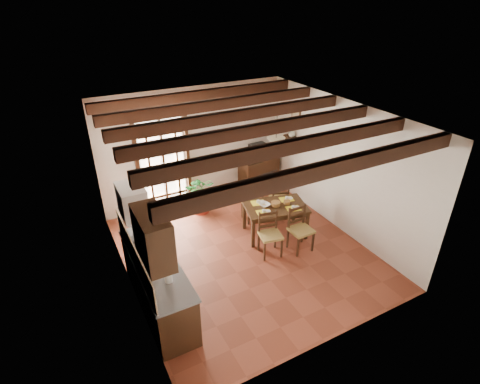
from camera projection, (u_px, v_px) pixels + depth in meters
ground_plane at (245, 251)px, 7.54m from camera, size 5.00×5.00×0.00m
room_shell at (246, 170)px, 6.68m from camera, size 4.52×5.02×2.81m
ceiling_beams at (246, 123)px, 6.26m from camera, size 4.50×4.34×0.20m
french_door at (163, 162)px, 8.55m from camera, size 1.26×0.11×2.32m
kitchen_counter at (157, 283)px, 6.04m from camera, size 0.64×2.25×1.38m
upper_cabinet at (153, 238)px, 4.79m from camera, size 0.35×0.80×0.70m
range_hood at (132, 202)px, 5.83m from camera, size 0.38×0.60×0.54m
counter_items at (152, 256)px, 5.88m from camera, size 0.50×1.43×0.25m
dining_table at (275, 209)px, 7.83m from camera, size 1.43×1.10×0.69m
chair_near_left at (270, 242)px, 7.36m from camera, size 0.48×0.47×0.90m
chair_near_right at (300, 237)px, 7.49m from camera, size 0.43×0.41×0.93m
chair_far_left at (252, 209)px, 8.47m from camera, size 0.41×0.39×0.86m
chair_far_right at (279, 206)px, 8.61m from camera, size 0.51×0.50×0.87m
table_setting at (275, 207)px, 7.80m from camera, size 0.92×0.62×0.09m
table_bowl at (265, 205)px, 7.77m from camera, size 0.26×0.26×0.05m
sideboard at (259, 174)px, 9.74m from camera, size 1.06×0.58×0.86m
crt_tv at (259, 152)px, 9.44m from camera, size 0.46×0.43×0.37m
fuse_box at (250, 123)px, 9.26m from camera, size 0.25×0.03×0.32m
plant_pot at (201, 207)px, 8.86m from camera, size 0.39×0.39×0.24m
potted_plant at (200, 190)px, 8.64m from camera, size 2.13×1.98×1.94m
wall_shelf at (291, 139)px, 8.95m from camera, size 0.20×0.42×0.20m
shelf_vase at (292, 133)px, 8.89m from camera, size 0.15×0.15×0.15m
shelf_flowers at (292, 125)px, 8.79m from camera, size 0.14×0.14×0.36m
framed_picture at (296, 116)px, 8.73m from camera, size 0.03×0.32×0.32m
pendant_lamp at (276, 141)px, 7.21m from camera, size 0.36×0.36×0.84m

